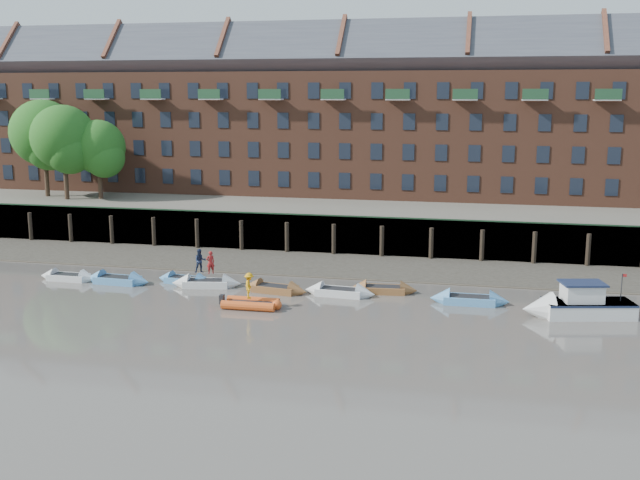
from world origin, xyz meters
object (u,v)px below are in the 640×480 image
(rowboat_6, at_px, (383,289))
(person_rower_b, at_px, (200,261))
(rowboat_1, at_px, (117,280))
(rib_tender, at_px, (253,304))
(rowboat_4, at_px, (275,289))
(person_rower_a, at_px, (210,262))
(rowboat_2, at_px, (185,280))
(rowboat_3, at_px, (206,283))
(motor_launch, at_px, (570,305))
(person_rib_crew, at_px, (249,286))
(rowboat_5, at_px, (340,292))
(rowboat_0, at_px, (69,277))
(rowboat_7, at_px, (469,300))

(rowboat_6, distance_m, person_rower_b, 12.79)
(rowboat_1, bearing_deg, rib_tender, -15.73)
(rowboat_4, relative_size, person_rower_a, 2.97)
(rowboat_2, bearing_deg, rowboat_3, -12.04)
(motor_launch, xyz_separation_m, person_rib_crew, (-19.42, -2.29, 0.73))
(rowboat_4, distance_m, person_rib_crew, 4.08)
(motor_launch, bearing_deg, rib_tender, -5.92)
(person_rower_a, bearing_deg, person_rower_b, -46.89)
(rowboat_4, xyz_separation_m, person_rower_b, (-5.52, 0.54, 1.55))
(rowboat_1, distance_m, rowboat_3, 6.50)
(rowboat_5, xyz_separation_m, person_rower_b, (-9.93, 0.41, 1.54))
(rowboat_0, xyz_separation_m, rib_tender, (15.06, -3.91, 0.05))
(rowboat_1, bearing_deg, rowboat_4, 3.40)
(rowboat_2, bearing_deg, rowboat_4, -1.45)
(rowboat_0, distance_m, rowboat_3, 10.36)
(rowboat_2, bearing_deg, rowboat_7, 3.96)
(rowboat_1, xyz_separation_m, rowboat_4, (11.54, 0.06, -0.01))
(rowboat_0, distance_m, rowboat_4, 15.41)
(motor_launch, bearing_deg, rowboat_5, -19.47)
(rowboat_1, xyz_separation_m, person_rib_crew, (10.97, -3.81, 1.17))
(rowboat_1, xyz_separation_m, rib_tender, (11.19, -3.82, 0.03))
(rowboat_3, distance_m, rowboat_5, 9.47)
(rowboat_2, xyz_separation_m, rowboat_5, (11.30, -0.91, 0.03))
(rowboat_3, bearing_deg, person_rower_a, -8.01)
(rowboat_0, xyz_separation_m, person_rib_crew, (14.84, -3.89, 1.19))
(rowboat_5, relative_size, person_rower_b, 2.91)
(rib_tender, xyz_separation_m, person_rower_b, (-5.18, 4.41, 1.51))
(person_rower_b, bearing_deg, rowboat_6, -26.57)
(rowboat_5, relative_size, rib_tender, 1.32)
(rowboat_1, relative_size, rowboat_3, 0.99)
(rowboat_1, height_order, rowboat_6, rowboat_1)
(rowboat_5, height_order, motor_launch, motor_launch)
(rib_tender, relative_size, person_rower_b, 2.21)
(rowboat_1, relative_size, person_rib_crew, 3.02)
(rowboat_3, height_order, person_rower_a, person_rower_a)
(rowboat_3, xyz_separation_m, person_rib_crew, (4.48, -4.26, 1.17))
(rowboat_6, relative_size, person_rower_a, 2.92)
(rowboat_1, xyz_separation_m, rowboat_2, (4.65, 1.09, -0.03))
(rowboat_5, distance_m, rowboat_6, 3.02)
(rowboat_6, xyz_separation_m, rowboat_7, (5.74, -1.44, 0.02))
(rowboat_0, height_order, motor_launch, motor_launch)
(rowboat_0, height_order, rowboat_6, rowboat_6)
(rowboat_7, height_order, person_rib_crew, person_rib_crew)
(rowboat_0, bearing_deg, rowboat_2, 7.37)
(rowboat_1, distance_m, motor_launch, 30.42)
(person_rower_b, bearing_deg, rowboat_5, -32.89)
(rowboat_4, distance_m, person_rower_b, 5.76)
(rowboat_3, height_order, rowboat_5, rowboat_3)
(rowboat_1, xyz_separation_m, rowboat_6, (18.68, 1.47, -0.01))
(rowboat_3, bearing_deg, person_rib_crew, -53.19)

